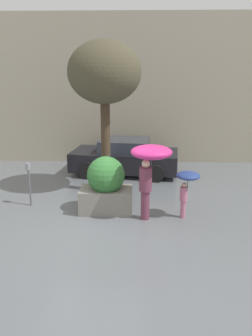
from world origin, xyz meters
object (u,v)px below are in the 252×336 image
at_px(street_tree, 105,74).
at_px(parked_car_near, 125,157).
at_px(person_adult, 150,161).
at_px(parking_meter, 29,175).
at_px(person_child, 187,182).
at_px(planter_box, 106,186).

bearing_deg(street_tree, parked_car_near, 75.90).
height_order(person_adult, parking_meter, person_adult).
bearing_deg(parking_meter, person_child, -9.54).
bearing_deg(parking_meter, person_adult, -13.31).
relative_size(person_adult, street_tree, 0.42).
relative_size(parked_car_near, street_tree, 0.90).
height_order(planter_box, person_child, planter_box).
bearing_deg(person_child, parking_meter, 171.38).
height_order(person_adult, person_child, person_adult).
bearing_deg(person_child, parked_car_near, 113.68).
bearing_deg(street_tree, parking_meter, -149.28).
relative_size(planter_box, person_child, 1.23).
distance_m(planter_box, parking_meter, 2.22).
bearing_deg(person_child, planter_box, 170.75).
xyz_separation_m(planter_box, person_adult, (1.14, -0.44, 0.82)).
distance_m(planter_box, person_child, 2.14).
bearing_deg(parked_car_near, street_tree, 172.98).
height_order(parked_car_near, parking_meter, parked_car_near).
bearing_deg(street_tree, planter_box, -85.26).
relative_size(person_adult, parking_meter, 1.54).
xyz_separation_m(planter_box, parked_car_near, (0.40, 3.67, -0.11)).
xyz_separation_m(planter_box, parking_meter, (-2.19, 0.34, 0.18)).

